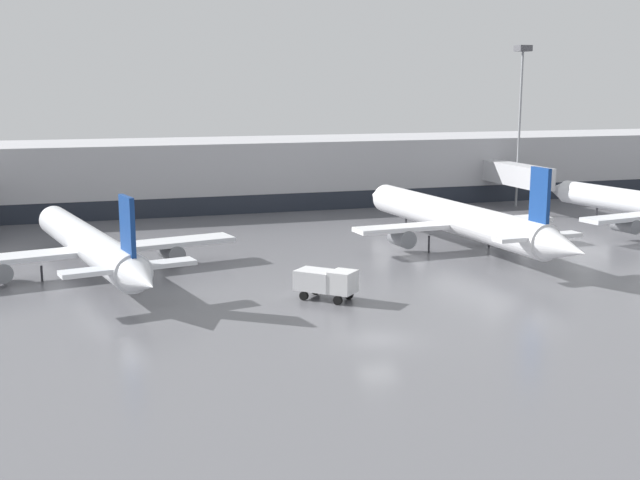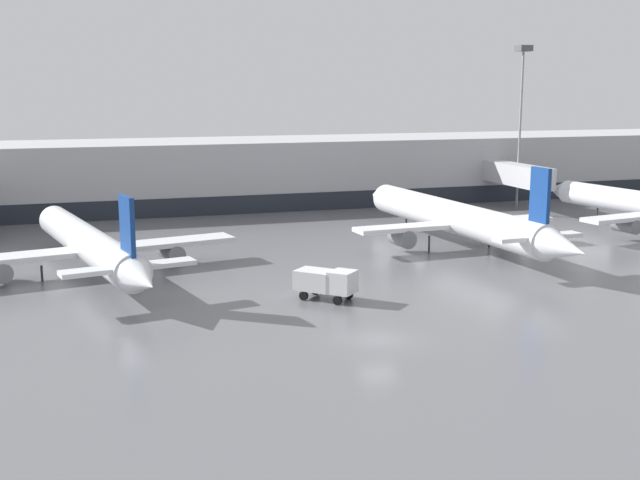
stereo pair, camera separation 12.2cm
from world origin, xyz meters
TOP-DOWN VIEW (x-y plane):
  - ground_plane at (0.00, 0.00)m, footprint 320.00×320.00m
  - terminal_building at (-0.11, 61.78)m, footprint 160.00×31.64m
  - parked_jet_0 at (18.45, 25.39)m, footprint 22.03×38.65m
  - parked_jet_1 at (-17.18, 24.80)m, footprint 26.48×35.41m
  - service_truck_1 at (-0.19, 10.41)m, footprint 4.74×4.76m
  - apron_light_mast_0 at (39.99, 49.41)m, footprint 1.80×1.80m

SIDE VIEW (x-z plane):
  - ground_plane at x=0.00m, z-range 0.00..0.00m
  - service_truck_1 at x=-0.19m, z-range 0.26..2.67m
  - parked_jet_1 at x=-17.18m, z-range -1.57..6.74m
  - parked_jet_0 at x=18.45m, z-range -1.63..7.80m
  - terminal_building at x=-0.11m, z-range 0.00..9.00m
  - apron_light_mast_0 at x=39.99m, z-range 5.86..27.40m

